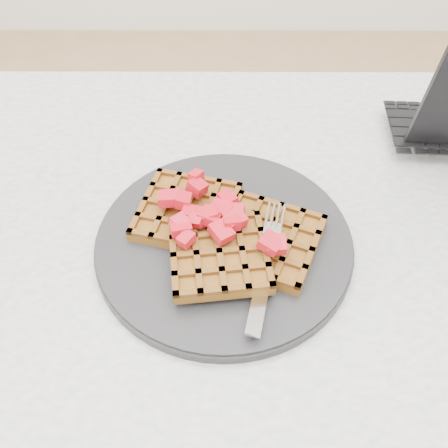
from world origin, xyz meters
name	(u,v)px	position (x,y,z in m)	size (l,w,h in m)	color
table	(289,308)	(0.00, 0.00, 0.64)	(1.20, 0.80, 0.75)	silver
plate	(224,242)	(-0.09, 0.02, 0.76)	(0.31, 0.31, 0.02)	black
waffles	(224,234)	(-0.09, 0.01, 0.78)	(0.24, 0.20, 0.03)	brown
strawberry_pile	(224,216)	(-0.09, 0.02, 0.80)	(0.15, 0.15, 0.02)	#9E0010
fork	(267,262)	(-0.04, -0.03, 0.77)	(0.02, 0.18, 0.02)	silver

